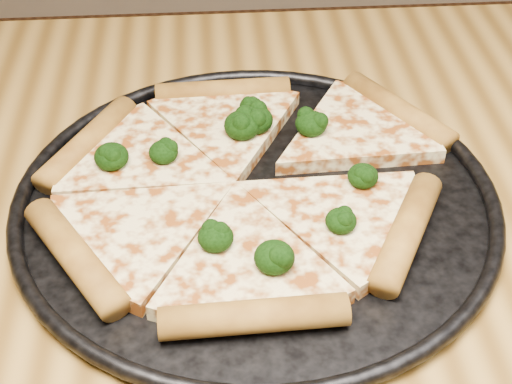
{
  "coord_description": "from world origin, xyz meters",
  "views": [
    {
      "loc": [
        -0.08,
        -0.39,
        1.16
      ],
      "look_at": [
        -0.04,
        0.09,
        0.77
      ],
      "focal_mm": 53.42,
      "sensor_mm": 36.0,
      "label": 1
    }
  ],
  "objects": [
    {
      "name": "pizza",
      "position": [
        -0.05,
        0.1,
        0.77
      ],
      "size": [
        0.38,
        0.33,
        0.03
      ],
      "rotation": [
        0.0,
        0.0,
        0.03
      ],
      "color": "#F2D894",
      "rests_on": "pizza_pan"
    },
    {
      "name": "dining_table",
      "position": [
        0.0,
        0.0,
        0.66
      ],
      "size": [
        1.2,
        0.9,
        0.75
      ],
      "color": "olive",
      "rests_on": "ground"
    },
    {
      "name": "broccoli_florets",
      "position": [
        -0.05,
        0.12,
        0.78
      ],
      "size": [
        0.24,
        0.23,
        0.02
      ],
      "color": "black",
      "rests_on": "pizza"
    },
    {
      "name": "pizza_pan",
      "position": [
        -0.04,
        0.09,
        0.76
      ],
      "size": [
        0.4,
        0.4,
        0.02
      ],
      "color": "black",
      "rests_on": "dining_table"
    }
  ]
}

